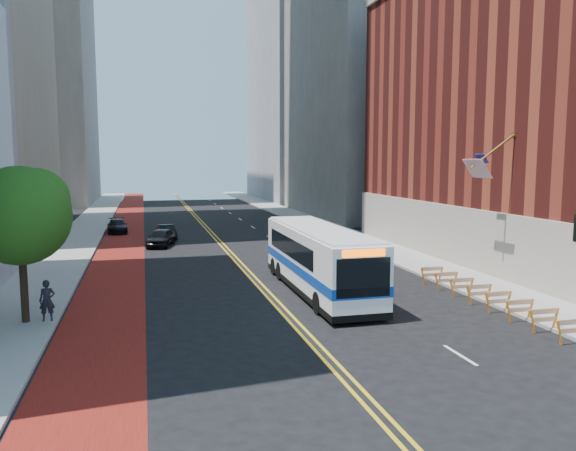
% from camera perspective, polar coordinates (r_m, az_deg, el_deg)
% --- Properties ---
extents(ground, '(160.00, 160.00, 0.00)m').
position_cam_1_polar(ground, '(21.73, 3.07, -12.36)').
color(ground, black).
rests_on(ground, ground).
extents(sidewalk_left, '(4.00, 140.00, 0.15)m').
position_cam_1_polar(sidewalk_left, '(50.40, -20.89, -1.71)').
color(sidewalk_left, gray).
rests_on(sidewalk_left, ground).
extents(sidewalk_right, '(4.00, 140.00, 0.15)m').
position_cam_1_polar(sidewalk_right, '(53.28, 5.69, -0.86)').
color(sidewalk_right, gray).
rests_on(sidewalk_right, ground).
extents(bus_lane_paint, '(3.60, 140.00, 0.01)m').
position_cam_1_polar(bus_lane_paint, '(50.12, -16.45, -1.67)').
color(bus_lane_paint, '#620E0E').
rests_on(bus_lane_paint, ground).
extents(center_line_inner, '(0.14, 140.00, 0.01)m').
position_cam_1_polar(center_line_inner, '(50.44, -7.43, -1.40)').
color(center_line_inner, gold).
rests_on(center_line_inner, ground).
extents(center_line_outer, '(0.14, 140.00, 0.01)m').
position_cam_1_polar(center_line_outer, '(50.49, -7.02, -1.39)').
color(center_line_outer, gold).
rests_on(center_line_outer, ground).
extents(lane_dashes, '(0.14, 98.20, 0.01)m').
position_cam_1_polar(lane_dashes, '(59.05, -3.58, -0.17)').
color(lane_dashes, silver).
rests_on(lane_dashes, ground).
extents(midrise_right_near, '(18.00, 26.00, 40.00)m').
position_cam_1_polar(midrise_right_near, '(74.74, 9.19, 16.61)').
color(midrise_right_near, slate).
rests_on(midrise_right_near, ground).
extents(midrise_right_far, '(20.00, 28.00, 55.00)m').
position_cam_1_polar(midrise_right_far, '(104.16, 2.85, 18.04)').
color(midrise_right_far, gray).
rests_on(midrise_right_far, ground).
extents(construction_barriers, '(1.42, 10.91, 1.00)m').
position_cam_1_polar(construction_barriers, '(28.65, 19.68, -6.63)').
color(construction_barriers, orange).
rests_on(construction_barriers, ground).
extents(street_tree, '(4.20, 4.20, 6.70)m').
position_cam_1_polar(street_tree, '(26.20, -25.45, 1.28)').
color(street_tree, black).
rests_on(street_tree, sidewalk_left).
extents(transit_bus, '(2.88, 12.80, 3.51)m').
position_cam_1_polar(transit_bus, '(30.11, 3.07, -3.35)').
color(transit_bus, white).
rests_on(transit_bus, ground).
extents(car_a, '(2.77, 4.57, 1.45)m').
position_cam_1_polar(car_a, '(47.06, -12.80, -1.21)').
color(car_a, black).
rests_on(car_a, ground).
extents(car_b, '(1.76, 4.00, 1.28)m').
position_cam_1_polar(car_b, '(51.19, -12.23, -0.66)').
color(car_b, black).
rests_on(car_b, ground).
extents(car_c, '(2.15, 4.61, 1.30)m').
position_cam_1_polar(car_c, '(56.98, -16.97, -0.05)').
color(car_c, black).
rests_on(car_c, ground).
extents(pedestrian, '(0.66, 0.44, 1.79)m').
position_cam_1_polar(pedestrian, '(26.55, -23.28, -7.02)').
color(pedestrian, black).
rests_on(pedestrian, sidewalk_left).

